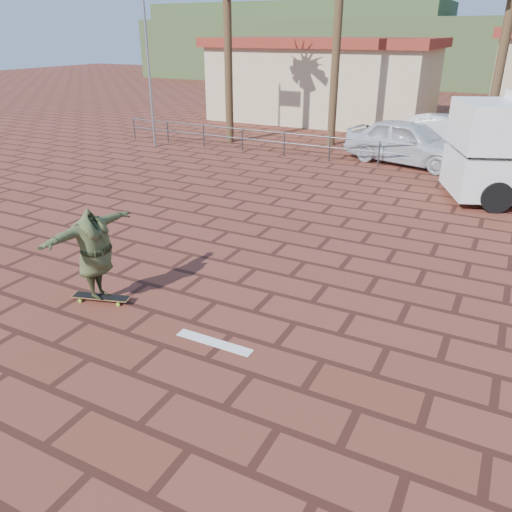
{
  "coord_description": "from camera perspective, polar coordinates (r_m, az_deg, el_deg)",
  "views": [
    {
      "loc": [
        4.57,
        -7.14,
        4.77
      ],
      "look_at": [
        0.51,
        0.7,
        0.8
      ],
      "focal_mm": 35.0,
      "sensor_mm": 36.0,
      "label": 1
    }
  ],
  "objects": [
    {
      "name": "building_west",
      "position": [
        31.1,
        7.84,
        19.41
      ],
      "size": [
        12.6,
        7.6,
        4.5
      ],
      "color": "beige",
      "rests_on": "ground"
    },
    {
      "name": "longboard",
      "position": [
        10.13,
        -17.28,
        -4.51
      ],
      "size": [
        1.16,
        0.57,
        0.11
      ],
      "rotation": [
        0.0,
        0.0,
        0.3
      ],
      "color": "olive",
      "rests_on": "ground"
    },
    {
      "name": "paint_stripe",
      "position": [
        8.55,
        -4.81,
        -9.8
      ],
      "size": [
        1.4,
        0.22,
        0.01
      ],
      "primitive_type": "cube",
      "color": "white",
      "rests_on": "ground"
    },
    {
      "name": "flagpole",
      "position": [
        23.19,
        -12.19,
        23.4
      ],
      "size": [
        1.3,
        0.1,
        8.0
      ],
      "color": "gray",
      "rests_on": "ground"
    },
    {
      "name": "skateboarder",
      "position": [
        9.74,
        -17.93,
        0.19
      ],
      "size": [
        0.67,
        2.2,
        1.78
      ],
      "primitive_type": "imported",
      "rotation": [
        0.0,
        0.0,
        1.53
      ],
      "color": "#434B28",
      "rests_on": "longboard"
    },
    {
      "name": "hill_back",
      "position": [
        68.51,
        4.94,
        23.49
      ],
      "size": [
        35.0,
        14.0,
        8.0
      ],
      "primitive_type": "cube",
      "color": "#384C28",
      "rests_on": "ground"
    },
    {
      "name": "car_white",
      "position": [
        22.22,
        21.07,
        12.48
      ],
      "size": [
        5.42,
        2.93,
        1.69
      ],
      "primitive_type": "imported",
      "rotation": [
        0.0,
        0.0,
        1.8
      ],
      "color": "silver",
      "rests_on": "ground"
    },
    {
      "name": "guardrail",
      "position": [
        20.1,
        13.92,
        11.78
      ],
      "size": [
        24.06,
        0.06,
        1.0
      ],
      "color": "#47494F",
      "rests_on": "ground"
    },
    {
      "name": "hill_front",
      "position": [
        57.35,
        24.4,
        20.48
      ],
      "size": [
        70.0,
        18.0,
        6.0
      ],
      "primitive_type": "cube",
      "color": "#384C28",
      "rests_on": "ground"
    },
    {
      "name": "ground",
      "position": [
        9.73,
        -4.6,
        -5.24
      ],
      "size": [
        120.0,
        120.0,
        0.0
      ],
      "primitive_type": "plane",
      "color": "brown",
      "rests_on": "ground"
    },
    {
      "name": "car_silver",
      "position": [
        20.85,
        17.05,
        12.35
      ],
      "size": [
        5.35,
        3.24,
        1.7
      ],
      "primitive_type": "imported",
      "rotation": [
        0.0,
        0.0,
        1.31
      ],
      "color": "silver",
      "rests_on": "ground"
    }
  ]
}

